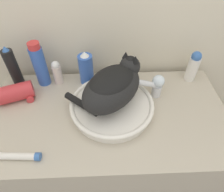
{
  "coord_description": "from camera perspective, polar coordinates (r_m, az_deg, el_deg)",
  "views": [
    {
      "loc": [
        -0.01,
        -0.28,
        1.56
      ],
      "look_at": [
        0.02,
        0.28,
        1.0
      ],
      "focal_mm": 32.0,
      "sensor_mm": 36.0,
      "label": 1
    }
  ],
  "objects": [
    {
      "name": "sink_basin",
      "position": [
        0.86,
        -0.04,
        -2.77
      ],
      "size": [
        0.36,
        0.36,
        0.05
      ],
      "color": "white",
      "rests_on": "vanity_counter"
    },
    {
      "name": "hairspray_can_black",
      "position": [
        1.05,
        -26.43,
        7.34
      ],
      "size": [
        0.05,
        0.05,
        0.21
      ],
      "color": "black",
      "rests_on": "vanity_counter"
    },
    {
      "name": "deodorant_stick",
      "position": [
        1.0,
        -15.4,
        6.53
      ],
      "size": [
        0.04,
        0.04,
        0.12
      ],
      "color": "silver",
      "rests_on": "vanity_counter"
    },
    {
      "name": "hair_dryer",
      "position": [
        1.0,
        -25.79,
        0.79
      ],
      "size": [
        0.18,
        0.13,
        0.08
      ],
      "rotation": [
        0.0,
        0.0,
        3.49
      ],
      "color": "#C63338",
      "rests_on": "vanity_counter"
    },
    {
      "name": "spray_bottle_trigger",
      "position": [
        0.97,
        -7.41,
        7.74
      ],
      "size": [
        0.07,
        0.07,
        0.17
      ],
      "color": "#335BB7",
      "rests_on": "vanity_counter"
    },
    {
      "name": "cream_tube",
      "position": [
        0.81,
        -25.4,
        -15.28
      ],
      "size": [
        0.17,
        0.04,
        0.03
      ],
      "rotation": [
        0.0,
        0.0,
        -0.06
      ],
      "color": "silver",
      "rests_on": "vanity_counter"
    },
    {
      "name": "lotion_bottle_white",
      "position": [
        1.05,
        22.17,
        7.92
      ],
      "size": [
        0.05,
        0.05,
        0.16
      ],
      "color": "white",
      "rests_on": "vanity_counter"
    },
    {
      "name": "faucet",
      "position": [
        0.91,
        12.36,
        3.19
      ],
      "size": [
        0.14,
        0.08,
        0.13
      ],
      "rotation": [
        0.0,
        0.0,
        -2.76
      ],
      "color": "silver",
      "rests_on": "vanity_counter"
    },
    {
      "name": "wall_back",
      "position": [
        0.95,
        -1.96,
        22.96
      ],
      "size": [
        8.0,
        0.05,
        2.4
      ],
      "color": "beige",
      "rests_on": "ground_plane"
    },
    {
      "name": "cat",
      "position": [
        0.78,
        0.25,
        3.02
      ],
      "size": [
        0.36,
        0.32,
        0.18
      ],
      "rotation": [
        0.0,
        0.0,
        0.82
      ],
      "color": "black",
      "rests_on": "sink_basin"
    },
    {
      "name": "vanity_counter",
      "position": [
        1.25,
        -0.81,
        -18.17
      ],
      "size": [
        1.04,
        0.55,
        0.9
      ],
      "color": "#B2A893",
      "rests_on": "ground_plane"
    },
    {
      "name": "shampoo_bottle_tall",
      "position": [
        0.99,
        -19.95,
        8.34
      ],
      "size": [
        0.06,
        0.06,
        0.22
      ],
      "color": "#335BB7",
      "rests_on": "vanity_counter"
    }
  ]
}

